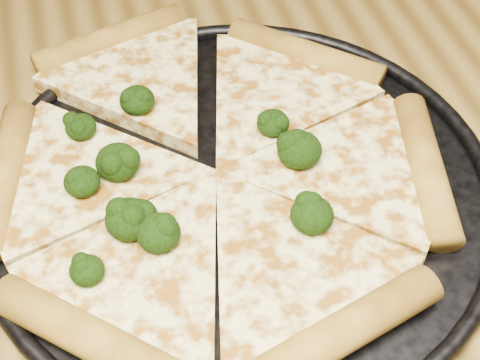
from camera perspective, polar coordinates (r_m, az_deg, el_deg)
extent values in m
cube|color=olive|center=(0.54, -4.36, -9.54)|extent=(1.20, 0.90, 0.04)
cube|color=brown|center=(1.21, 18.17, 2.50)|extent=(0.06, 0.06, 0.71)
cylinder|color=black|center=(0.57, 0.00, -0.86)|extent=(0.40, 0.40, 0.01)
torus|color=black|center=(0.56, 0.00, -0.40)|extent=(0.41, 0.41, 0.01)
cylinder|color=gold|center=(0.67, 5.22, 9.97)|extent=(0.13, 0.12, 0.03)
cylinder|color=gold|center=(0.70, -10.28, 10.94)|extent=(0.15, 0.07, 0.03)
cylinder|color=gold|center=(0.59, -18.32, 0.27)|extent=(0.06, 0.15, 0.03)
cylinder|color=gold|center=(0.49, -11.88, -12.29)|extent=(0.13, 0.12, 0.03)
cylinder|color=gold|center=(0.48, 8.28, -11.95)|extent=(0.15, 0.07, 0.03)
cylinder|color=gold|center=(0.58, 14.61, 0.95)|extent=(0.06, 0.15, 0.03)
ellipsoid|color=black|center=(0.50, -12.14, -7.08)|extent=(0.02, 0.02, 0.02)
ellipsoid|color=black|center=(0.52, -8.84, -3.12)|extent=(0.04, 0.04, 0.03)
ellipsoid|color=black|center=(0.55, -12.52, -0.12)|extent=(0.03, 0.03, 0.02)
ellipsoid|color=black|center=(0.61, -8.23, 6.34)|extent=(0.03, 0.03, 0.02)
ellipsoid|color=black|center=(0.53, -8.09, -2.83)|extent=(0.03, 0.03, 0.02)
ellipsoid|color=black|center=(0.59, 2.65, 4.57)|extent=(0.03, 0.03, 0.02)
ellipsoid|color=black|center=(0.52, 5.78, -2.80)|extent=(0.03, 0.03, 0.02)
ellipsoid|color=black|center=(0.56, 4.78, 2.42)|extent=(0.04, 0.04, 0.03)
ellipsoid|color=black|center=(0.56, -9.76, 1.43)|extent=(0.03, 0.03, 0.03)
ellipsoid|color=black|center=(0.60, -12.61, 4.15)|extent=(0.03, 0.03, 0.02)
ellipsoid|color=black|center=(0.51, -6.55, -4.22)|extent=(0.03, 0.03, 0.02)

